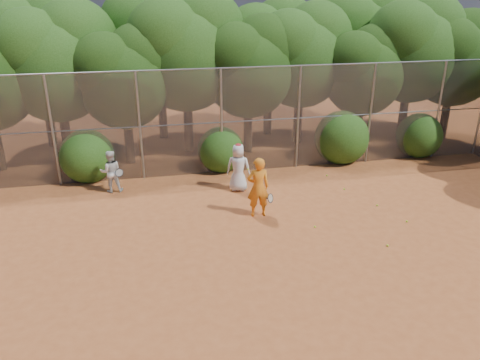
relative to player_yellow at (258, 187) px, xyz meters
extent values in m
plane|color=#9A4C22|center=(0.50, -2.14, -0.97)|extent=(80.00, 80.00, 0.00)
cylinder|color=gray|center=(-6.50, 3.86, 1.03)|extent=(0.09, 0.09, 4.00)
cylinder|color=gray|center=(-3.50, 3.86, 1.03)|extent=(0.09, 0.09, 4.00)
cylinder|color=gray|center=(-0.50, 3.86, 1.03)|extent=(0.09, 0.09, 4.00)
cylinder|color=gray|center=(2.50, 3.86, 1.03)|extent=(0.09, 0.09, 4.00)
cylinder|color=gray|center=(5.50, 3.86, 1.03)|extent=(0.09, 0.09, 4.00)
cylinder|color=gray|center=(8.50, 3.86, 1.03)|extent=(0.09, 0.09, 4.00)
cylinder|color=gray|center=(0.50, 3.86, 3.03)|extent=(20.00, 0.05, 0.05)
cylinder|color=gray|center=(0.50, 3.86, 1.03)|extent=(20.00, 0.04, 0.04)
cube|color=slate|center=(0.50, 3.86, 1.03)|extent=(20.00, 0.02, 4.00)
sphere|color=black|center=(-8.24, 6.25, 3.51)|extent=(3.05, 3.05, 3.05)
cylinder|color=black|center=(-6.50, 6.36, 0.29)|extent=(0.38, 0.38, 2.52)
sphere|color=#1F4411|center=(-6.50, 6.36, 2.76)|extent=(4.03, 4.03, 4.03)
sphere|color=#1F4411|center=(-5.69, 6.77, 3.77)|extent=(3.23, 3.23, 3.23)
sphere|color=#1F4411|center=(-7.21, 6.06, 3.57)|extent=(3.02, 3.02, 3.02)
cylinder|color=black|center=(-4.00, 5.66, 0.12)|extent=(0.36, 0.36, 2.17)
sphere|color=black|center=(-4.00, 5.66, 2.25)|extent=(3.47, 3.47, 3.47)
sphere|color=black|center=(-3.31, 6.01, 3.11)|extent=(2.78, 2.78, 2.78)
sphere|color=black|center=(-4.61, 5.40, 2.94)|extent=(2.60, 2.60, 2.60)
cylinder|color=black|center=(-1.50, 6.66, 0.36)|extent=(0.39, 0.39, 2.66)
sphere|color=#1F4411|center=(-1.50, 6.66, 2.97)|extent=(4.26, 4.26, 4.26)
sphere|color=#1F4411|center=(-0.65, 7.09, 4.04)|extent=(3.40, 3.40, 3.40)
sphere|color=#1F4411|center=(-2.25, 6.35, 3.82)|extent=(3.19, 3.19, 3.19)
cylinder|color=black|center=(1.00, 6.06, 0.17)|extent=(0.37, 0.37, 2.27)
sphere|color=black|center=(1.00, 6.06, 2.40)|extent=(3.64, 3.64, 3.64)
sphere|color=black|center=(1.73, 6.43, 3.31)|extent=(2.91, 2.91, 2.91)
sphere|color=black|center=(0.36, 5.79, 3.13)|extent=(2.73, 2.73, 2.73)
cylinder|color=black|center=(3.50, 6.86, 0.26)|extent=(0.38, 0.38, 2.45)
sphere|color=#1F4411|center=(3.50, 6.86, 2.66)|extent=(3.92, 3.92, 3.92)
sphere|color=#1F4411|center=(4.28, 7.26, 3.64)|extent=(3.14, 3.14, 3.14)
sphere|color=#1F4411|center=(2.81, 6.57, 3.44)|extent=(2.94, 2.94, 2.94)
cylinder|color=black|center=(6.00, 5.86, 0.08)|extent=(0.36, 0.36, 2.10)
sphere|color=black|center=(6.00, 5.86, 2.14)|extent=(3.36, 3.36, 3.36)
sphere|color=black|center=(6.67, 6.20, 2.98)|extent=(2.69, 2.69, 2.69)
sphere|color=black|center=(5.41, 5.61, 2.81)|extent=(2.52, 2.52, 2.52)
cylinder|color=black|center=(8.50, 6.46, 0.33)|extent=(0.39, 0.39, 2.59)
sphere|color=#1F4411|center=(8.50, 6.46, 2.87)|extent=(4.14, 4.14, 4.14)
sphere|color=#1F4411|center=(9.33, 6.88, 3.90)|extent=(3.32, 3.32, 3.32)
sphere|color=#1F4411|center=(7.77, 6.15, 3.70)|extent=(3.11, 3.11, 3.11)
cylinder|color=black|center=(10.50, 6.16, 0.19)|extent=(0.37, 0.37, 2.31)
sphere|color=black|center=(10.50, 6.16, 2.45)|extent=(3.70, 3.70, 3.70)
sphere|color=black|center=(11.24, 6.53, 3.38)|extent=(2.96, 2.96, 2.96)
sphere|color=black|center=(9.85, 5.89, 3.19)|extent=(2.77, 2.77, 2.77)
cylinder|color=black|center=(-7.50, 8.66, 0.35)|extent=(0.39, 0.39, 2.62)
sphere|color=#1F4411|center=(-7.50, 8.66, 2.92)|extent=(4.20, 4.20, 4.20)
sphere|color=#1F4411|center=(-6.66, 9.08, 3.97)|extent=(3.36, 3.36, 3.36)
sphere|color=#1F4411|center=(-8.24, 8.35, 3.76)|extent=(3.15, 3.15, 3.15)
cylinder|color=black|center=(-2.50, 8.86, 0.43)|extent=(0.40, 0.40, 2.80)
sphere|color=#1F4411|center=(-2.50, 8.86, 3.18)|extent=(4.48, 4.48, 4.48)
sphere|color=#1F4411|center=(-1.60, 9.31, 4.30)|extent=(3.58, 3.58, 3.58)
sphere|color=#1F4411|center=(-3.28, 8.53, 4.07)|extent=(3.36, 3.36, 3.36)
cylinder|color=black|center=(2.50, 8.46, 0.29)|extent=(0.38, 0.38, 2.52)
sphere|color=#1F4411|center=(2.50, 8.46, 2.76)|extent=(4.03, 4.03, 4.03)
sphere|color=#1F4411|center=(3.31, 8.87, 3.77)|extent=(3.23, 3.23, 3.23)
sphere|color=#1F4411|center=(1.79, 8.16, 3.57)|extent=(3.02, 3.02, 3.02)
cylinder|color=black|center=(7.00, 9.06, 0.40)|extent=(0.40, 0.40, 2.73)
sphere|color=#1F4411|center=(7.00, 9.06, 3.08)|extent=(4.37, 4.37, 4.37)
sphere|color=#1F4411|center=(7.87, 9.50, 4.17)|extent=(3.49, 3.49, 3.49)
sphere|color=#1F4411|center=(6.23, 8.74, 3.95)|extent=(3.28, 3.28, 3.28)
sphere|color=#1F4411|center=(-5.50, 4.16, 0.03)|extent=(2.00, 2.00, 2.00)
sphere|color=#1F4411|center=(-0.50, 4.16, -0.07)|extent=(1.80, 1.80, 1.80)
sphere|color=#1F4411|center=(4.50, 4.16, 0.13)|extent=(2.20, 2.20, 2.20)
sphere|color=#1F4411|center=(8.00, 4.16, -0.02)|extent=(1.90, 1.90, 1.90)
imported|color=orange|center=(0.00, 0.00, 0.00)|extent=(0.71, 0.48, 1.93)
torus|color=black|center=(0.35, -0.20, -0.32)|extent=(0.29, 0.29, 0.30)
cylinder|color=black|center=(0.20, -0.05, -0.37)|extent=(0.22, 0.22, 0.10)
imported|color=silver|center=(-0.22, 2.04, -0.11)|extent=(0.96, 0.76, 1.72)
ellipsoid|color=#B1191E|center=(-0.22, 2.04, 0.71)|extent=(0.22, 0.22, 0.13)
sphere|color=#B4D927|center=(0.08, 1.84, -0.12)|extent=(0.07, 0.07, 0.07)
imported|color=silver|center=(-4.60, 2.82, -0.21)|extent=(0.78, 0.63, 1.51)
torus|color=black|center=(-4.30, 2.52, -0.17)|extent=(0.35, 0.28, 0.27)
cylinder|color=black|center=(-4.24, 2.69, -0.29)|extent=(0.11, 0.25, 0.18)
sphere|color=#B4D927|center=(4.39, -1.39, -0.93)|extent=(0.07, 0.07, 0.07)
sphere|color=#B4D927|center=(3.48, 1.30, -0.93)|extent=(0.07, 0.07, 0.07)
sphere|color=#B4D927|center=(3.11, -2.60, -0.93)|extent=(0.07, 0.07, 0.07)
sphere|color=#B4D927|center=(4.02, -0.16, -0.93)|extent=(0.07, 0.07, 0.07)
sphere|color=#B4D927|center=(1.49, -1.16, -0.93)|extent=(0.07, 0.07, 0.07)
sphere|color=#B4D927|center=(3.34, 2.63, -0.93)|extent=(0.07, 0.07, 0.07)
camera|label=1|loc=(-3.18, -12.88, 5.82)|focal=35.00mm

